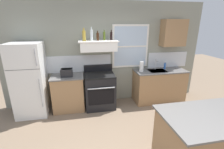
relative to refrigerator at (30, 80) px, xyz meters
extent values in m
cube|color=gray|center=(1.90, 0.39, 0.48)|extent=(5.40, 0.06, 2.70)
cube|color=silver|center=(0.75, 0.35, 0.26)|extent=(2.50, 0.02, 0.44)
cube|color=silver|center=(3.70, 0.35, 0.26)|extent=(1.20, 0.02, 0.44)
cube|color=white|center=(2.55, 0.34, 0.68)|extent=(1.00, 0.04, 1.15)
cube|color=silver|center=(2.55, 0.33, 0.68)|extent=(0.90, 0.01, 1.05)
cube|color=white|center=(2.55, 0.32, 0.68)|extent=(0.90, 0.02, 0.04)
cube|color=white|center=(0.00, 0.00, 0.00)|extent=(0.70, 0.68, 1.75)
cube|color=#333333|center=(0.00, -0.34, 0.35)|extent=(0.69, 0.00, 0.01)
cylinder|color=#A5A8AD|center=(0.30, -0.37, -0.20)|extent=(0.02, 0.02, 0.67)
cylinder|color=#A5A8AD|center=(0.30, -0.37, 0.61)|extent=(0.02, 0.02, 0.37)
cube|color=#9E754C|center=(0.85, 0.06, -0.43)|extent=(0.76, 0.60, 0.88)
cube|color=#605E5B|center=(0.85, 0.06, 0.02)|extent=(0.79, 0.63, 0.03)
cube|color=black|center=(0.85, 0.00, 0.13)|extent=(0.28, 0.20, 0.19)
cube|color=black|center=(0.85, 0.00, 0.22)|extent=(0.24, 0.16, 0.01)
cube|color=black|center=(0.71, 0.00, 0.17)|extent=(0.02, 0.03, 0.02)
cube|color=black|center=(1.65, 0.02, -0.44)|extent=(0.76, 0.64, 0.87)
cube|color=black|center=(1.65, 0.02, 0.02)|extent=(0.76, 0.64, 0.04)
cube|color=black|center=(1.65, 0.31, 0.13)|extent=(0.76, 0.06, 0.18)
cube|color=black|center=(1.65, -0.30, -0.45)|extent=(0.65, 0.01, 0.40)
cylinder|color=silver|center=(1.65, -0.34, -0.20)|extent=(0.65, 0.03, 0.03)
cube|color=white|center=(1.65, 0.12, 0.74)|extent=(0.88, 0.48, 0.22)
cube|color=#262628|center=(1.65, -0.10, 0.66)|extent=(0.75, 0.02, 0.04)
cube|color=white|center=(1.65, 0.12, 0.86)|extent=(0.96, 0.52, 0.02)
cylinder|color=#B29333|center=(1.32, 0.07, 0.99)|extent=(0.08, 0.08, 0.24)
cylinder|color=#B29333|center=(1.32, 0.07, 1.14)|extent=(0.03, 0.03, 0.06)
cylinder|color=silver|center=(1.49, 0.07, 1.00)|extent=(0.06, 0.06, 0.26)
cylinder|color=silver|center=(1.49, 0.07, 1.17)|extent=(0.03, 0.03, 0.07)
cylinder|color=#381E0F|center=(1.64, 0.12, 0.96)|extent=(0.06, 0.06, 0.18)
cylinder|color=#381E0F|center=(1.64, 0.12, 1.08)|extent=(0.03, 0.03, 0.05)
cylinder|color=#4C601E|center=(1.81, 0.17, 0.97)|extent=(0.06, 0.06, 0.20)
cylinder|color=#4C601E|center=(1.81, 0.17, 1.10)|extent=(0.03, 0.03, 0.05)
cylinder|color=black|center=(1.98, 0.16, 0.97)|extent=(0.06, 0.06, 0.20)
cylinder|color=black|center=(1.98, 0.16, 1.09)|extent=(0.02, 0.02, 0.05)
cube|color=#9E754C|center=(3.35, 0.06, -0.43)|extent=(1.40, 0.60, 0.88)
cube|color=#605E5B|center=(3.35, 0.06, 0.02)|extent=(1.43, 0.63, 0.03)
cube|color=#B7BABC|center=(3.25, 0.04, 0.03)|extent=(0.48, 0.36, 0.01)
cylinder|color=silver|center=(3.25, 0.18, 0.18)|extent=(0.03, 0.03, 0.28)
cylinder|color=silver|center=(3.25, 0.10, 0.30)|extent=(0.02, 0.16, 0.02)
cylinder|color=white|center=(2.79, 0.06, 0.17)|extent=(0.11, 0.11, 0.27)
cylinder|color=blue|center=(3.53, 0.16, 0.13)|extent=(0.06, 0.06, 0.18)
cube|color=#9E754C|center=(2.99, -2.18, -0.43)|extent=(1.32, 0.82, 0.88)
cube|color=#605E5B|center=(2.99, -2.18, 0.02)|extent=(1.40, 0.90, 0.03)
cube|color=#9E754C|center=(3.70, 0.20, 1.03)|extent=(0.64, 0.32, 0.70)
camera|label=1|loc=(1.23, -3.82, 1.28)|focal=25.46mm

